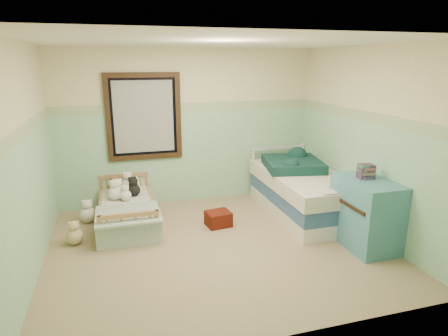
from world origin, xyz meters
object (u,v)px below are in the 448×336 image
object	(u,v)px
plush_floor_tan	(75,236)
twin_bed_frame	(302,207)
red_pillow	(218,219)
floor_book	(142,235)
plush_floor_cream	(88,215)
toddler_bed_frame	(128,217)
dresser	(366,213)

from	to	relation	value
plush_floor_tan	twin_bed_frame	world-z (taller)	twin_bed_frame
red_pillow	floor_book	distance (m)	1.09
plush_floor_cream	floor_book	size ratio (longest dim) A/B	0.90
toddler_bed_frame	red_pillow	size ratio (longest dim) A/B	4.59
plush_floor_cream	twin_bed_frame	size ratio (longest dim) A/B	0.12
red_pillow	floor_book	bearing A→B (deg)	-177.29
red_pillow	dresser	bearing A→B (deg)	-34.00
plush_floor_cream	dresser	size ratio (longest dim) A/B	0.27
plush_floor_tan	twin_bed_frame	xyz separation A→B (m)	(3.30, 0.11, 0.00)
plush_floor_cream	floor_book	xyz separation A→B (m)	(0.72, -0.70, -0.11)
twin_bed_frame	dresser	bearing A→B (deg)	-77.05
plush_floor_tan	floor_book	size ratio (longest dim) A/B	0.83
dresser	twin_bed_frame	bearing A→B (deg)	102.95
twin_bed_frame	floor_book	bearing A→B (deg)	-177.38
toddler_bed_frame	floor_book	size ratio (longest dim) A/B	5.92
dresser	toddler_bed_frame	bearing A→B (deg)	151.81
dresser	floor_book	bearing A→B (deg)	158.86
plush_floor_cream	dresser	bearing A→B (deg)	-26.98
twin_bed_frame	red_pillow	xyz separation A→B (m)	(-1.37, -0.06, -0.01)
plush_floor_cream	toddler_bed_frame	bearing A→B (deg)	-20.24
toddler_bed_frame	twin_bed_frame	distance (m)	2.65
plush_floor_tan	floor_book	world-z (taller)	plush_floor_tan
red_pillow	twin_bed_frame	bearing A→B (deg)	2.55
toddler_bed_frame	floor_book	world-z (taller)	toddler_bed_frame
toddler_bed_frame	red_pillow	distance (m)	1.33
plush_floor_tan	red_pillow	bearing A→B (deg)	1.44
red_pillow	floor_book	xyz separation A→B (m)	(-1.08, -0.05, -0.09)
dresser	plush_floor_cream	bearing A→B (deg)	153.02
twin_bed_frame	floor_book	world-z (taller)	twin_bed_frame
plush_floor_cream	floor_book	bearing A→B (deg)	-44.09
plush_floor_cream	twin_bed_frame	distance (m)	3.23
toddler_bed_frame	plush_floor_tan	bearing A→B (deg)	-144.15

